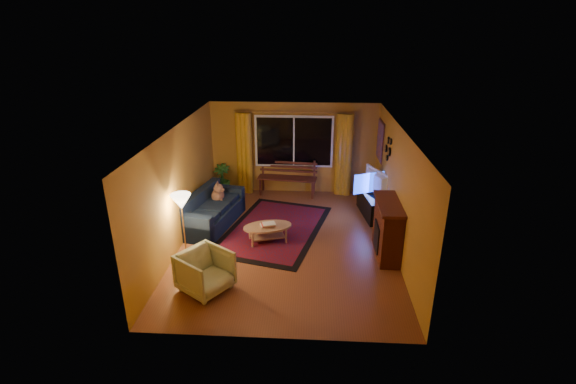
# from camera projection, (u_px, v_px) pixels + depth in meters

# --- Properties ---
(floor) EXTENTS (4.50, 6.00, 0.02)m
(floor) POSITION_uv_depth(u_px,v_px,m) (287.00, 242.00, 9.06)
(floor) COLOR brown
(floor) RESTS_ON ground
(ceiling) EXTENTS (4.50, 6.00, 0.02)m
(ceiling) POSITION_uv_depth(u_px,v_px,m) (287.00, 128.00, 8.12)
(ceiling) COLOR white
(ceiling) RESTS_ON ground
(wall_back) EXTENTS (4.50, 0.02, 2.50)m
(wall_back) POSITION_uv_depth(u_px,v_px,m) (294.00, 148.00, 11.37)
(wall_back) COLOR #BE832D
(wall_back) RESTS_ON ground
(wall_left) EXTENTS (0.02, 6.00, 2.50)m
(wall_left) POSITION_uv_depth(u_px,v_px,m) (179.00, 186.00, 8.71)
(wall_left) COLOR #BE832D
(wall_left) RESTS_ON ground
(wall_right) EXTENTS (0.02, 6.00, 2.50)m
(wall_right) POSITION_uv_depth(u_px,v_px,m) (398.00, 191.00, 8.46)
(wall_right) COLOR #BE832D
(wall_right) RESTS_ON ground
(window) EXTENTS (2.00, 0.02, 1.30)m
(window) POSITION_uv_depth(u_px,v_px,m) (294.00, 142.00, 11.24)
(window) COLOR black
(window) RESTS_ON wall_back
(curtain_rod) EXTENTS (3.20, 0.03, 0.03)m
(curtain_rod) POSITION_uv_depth(u_px,v_px,m) (294.00, 113.00, 10.90)
(curtain_rod) COLOR #BF8C3F
(curtain_rod) RESTS_ON wall_back
(curtain_left) EXTENTS (0.36, 0.36, 2.24)m
(curtain_left) POSITION_uv_depth(u_px,v_px,m) (244.00, 153.00, 11.38)
(curtain_left) COLOR gold
(curtain_left) RESTS_ON ground
(curtain_right) EXTENTS (0.36, 0.36, 2.24)m
(curtain_right) POSITION_uv_depth(u_px,v_px,m) (344.00, 155.00, 11.23)
(curtain_right) COLOR gold
(curtain_right) RESTS_ON ground
(bench) EXTENTS (1.65, 0.65, 0.48)m
(bench) POSITION_uv_depth(u_px,v_px,m) (287.00, 186.00, 11.50)
(bench) COLOR #441C14
(bench) RESTS_ON ground
(potted_plant) EXTENTS (0.47, 0.47, 0.82)m
(potted_plant) POSITION_uv_depth(u_px,v_px,m) (222.00, 179.00, 11.56)
(potted_plant) COLOR #235B1E
(potted_plant) RESTS_ON ground
(sofa) EXTENTS (1.26, 2.13, 0.81)m
(sofa) POSITION_uv_depth(u_px,v_px,m) (212.00, 209.00, 9.68)
(sofa) COLOR black
(sofa) RESTS_ON ground
(dog) EXTENTS (0.50, 0.57, 0.51)m
(dog) POSITION_uv_depth(u_px,v_px,m) (218.00, 192.00, 10.00)
(dog) COLOR brown
(dog) RESTS_ON sofa
(armchair) EXTENTS (1.06, 1.07, 0.81)m
(armchair) POSITION_uv_depth(u_px,v_px,m) (205.00, 270.00, 7.28)
(armchair) COLOR beige
(armchair) RESTS_ON ground
(floor_lamp) EXTENTS (0.26, 0.26, 1.36)m
(floor_lamp) POSITION_uv_depth(u_px,v_px,m) (184.00, 227.00, 8.21)
(floor_lamp) COLOR #BF8C3F
(floor_lamp) RESTS_ON ground
(rug) EXTENTS (2.72, 3.55, 0.02)m
(rug) POSITION_uv_depth(u_px,v_px,m) (275.00, 229.00, 9.61)
(rug) COLOR #7B0403
(rug) RESTS_ON ground
(coffee_table) EXTENTS (1.31, 1.31, 0.38)m
(coffee_table) POSITION_uv_depth(u_px,v_px,m) (268.00, 234.00, 9.00)
(coffee_table) COLOR tan
(coffee_table) RESTS_ON ground
(tv_console) EXTENTS (0.63, 1.36, 0.55)m
(tv_console) POSITION_uv_depth(u_px,v_px,m) (372.00, 205.00, 10.23)
(tv_console) COLOR black
(tv_console) RESTS_ON ground
(television) EXTENTS (0.56, 1.04, 0.62)m
(television) POSITION_uv_depth(u_px,v_px,m) (374.00, 183.00, 10.01)
(television) COLOR black
(television) RESTS_ON tv_console
(fireplace) EXTENTS (0.40, 1.20, 1.10)m
(fireplace) POSITION_uv_depth(u_px,v_px,m) (388.00, 230.00, 8.36)
(fireplace) COLOR maroon
(fireplace) RESTS_ON ground
(mirror_cluster) EXTENTS (0.06, 0.60, 0.56)m
(mirror_cluster) POSITION_uv_depth(u_px,v_px,m) (388.00, 147.00, 9.46)
(mirror_cluster) COLOR black
(mirror_cluster) RESTS_ON wall_right
(painting) EXTENTS (0.04, 0.76, 0.96)m
(painting) POSITION_uv_depth(u_px,v_px,m) (380.00, 141.00, 10.58)
(painting) COLOR #CA4E31
(painting) RESTS_ON wall_right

